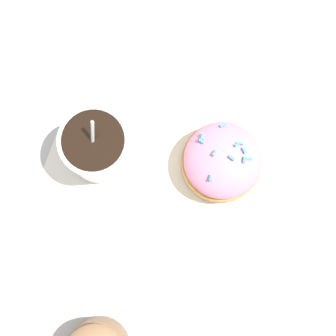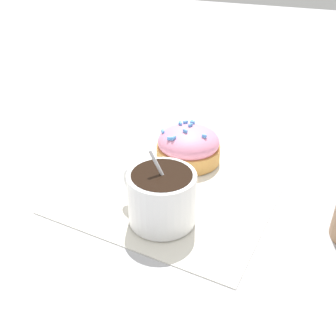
% 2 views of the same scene
% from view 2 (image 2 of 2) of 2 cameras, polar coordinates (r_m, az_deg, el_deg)
% --- Properties ---
extents(ground_plane, '(3.00, 3.00, 0.00)m').
position_cam_2_polar(ground_plane, '(0.55, 1.05, -2.85)').
color(ground_plane, '#B2B2B7').
extents(paper_napkin, '(0.28, 0.28, 0.00)m').
position_cam_2_polar(paper_napkin, '(0.54, 1.05, -2.72)').
color(paper_napkin, white).
rests_on(paper_napkin, ground_plane).
extents(coffee_cup, '(0.08, 0.10, 0.09)m').
position_cam_2_polar(coffee_cup, '(0.46, -1.02, -3.96)').
color(coffee_cup, white).
rests_on(coffee_cup, paper_napkin).
extents(frosted_pastry, '(0.10, 0.10, 0.06)m').
position_cam_2_polar(frosted_pastry, '(0.59, 2.97, 3.24)').
color(frosted_pastry, '#D19347').
rests_on(frosted_pastry, paper_napkin).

